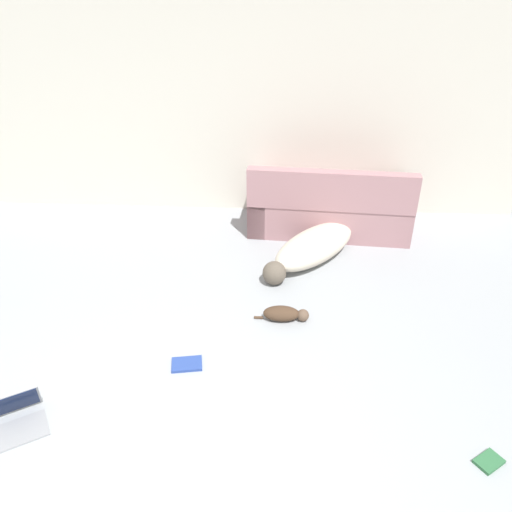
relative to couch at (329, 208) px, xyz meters
name	(u,v)px	position (x,y,z in m)	size (l,w,h in m)	color
wall_back	(222,105)	(-1.28, 0.54, 1.04)	(7.19, 0.06, 2.61)	beige
couch	(329,208)	(0.00, 0.00, 0.00)	(1.87, 0.95, 0.84)	#A3757A
dog	(312,247)	(-0.21, -0.72, -0.12)	(1.16, 1.37, 0.31)	beige
cat	(285,314)	(-0.50, -1.77, -0.21)	(0.49, 0.16, 0.13)	#473323
laptop_open	(17,414)	(-2.32, -3.02, -0.19)	(0.47, 0.47, 0.24)	gray
book_blue	(187,364)	(-1.26, -2.40, -0.26)	(0.26, 0.20, 0.02)	#28428E
book_green	(489,462)	(0.81, -3.17, -0.26)	(0.21, 0.20, 0.02)	#2D663D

